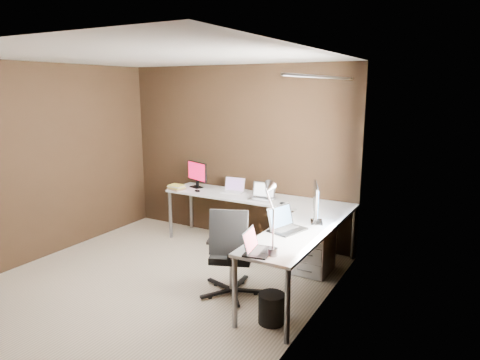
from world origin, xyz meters
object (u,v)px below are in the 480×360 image
monitor_right (316,201)px  book_stack (177,187)px  laptop_silver (262,195)px  wastebasket (271,308)px  laptop_black_small (255,247)px  drawer_pedestal (313,247)px  monitor_left (197,173)px  desk_lamp (270,208)px  office_chair (231,269)px  laptop_white (234,189)px  laptop_black_big (285,225)px

monitor_right → book_stack: monitor_right is taller
laptop_silver → monitor_right: bearing=-37.3°
monitor_right → wastebasket: 1.28m
laptop_silver → laptop_black_small: (0.78, -1.72, -0.00)m
drawer_pedestal → monitor_left: (-1.97, 0.41, 0.65)m
laptop_black_small → desk_lamp: desk_lamp is taller
monitor_left → office_chair: size_ratio=0.43×
monitor_right → laptop_white: size_ratio=1.55×
laptop_white → laptop_black_small: size_ratio=0.93×
book_stack → laptop_white: bearing=18.6°
laptop_silver → desk_lamp: bearing=-65.8°
drawer_pedestal → monitor_right: (0.13, -0.35, 0.67)m
monitor_left → office_chair: bearing=-24.8°
book_stack → drawer_pedestal: bearing=-4.0°
laptop_black_big → book_stack: 2.28m
laptop_silver → book_stack: size_ratio=1.30×
office_chair → laptop_black_small: bearing=-61.4°
laptop_black_big → monitor_left: bearing=75.0°
laptop_black_small → laptop_silver: bearing=15.3°
monitor_left → laptop_black_small: size_ratio=1.25×
laptop_black_big → wastebasket: 0.87m
book_stack → desk_lamp: desk_lamp is taller
laptop_silver → office_chair: size_ratio=0.34×
drawer_pedestal → laptop_white: size_ratio=1.90×
laptop_silver → drawer_pedestal: bearing=-22.9°
monitor_right → office_chair: bearing=112.5°
laptop_silver → book_stack: 1.34m
monitor_right → laptop_silver: (-0.96, 0.63, -0.20)m
desk_lamp → office_chair: desk_lamp is taller
monitor_left → laptop_black_small: monitor_left is taller
drawer_pedestal → monitor_right: monitor_right is taller
laptop_black_big → laptop_white: bearing=64.1°
laptop_white → drawer_pedestal: bearing=-23.6°
laptop_silver → book_stack: (-1.33, -0.13, -0.01)m
monitor_left → laptop_white: 0.64m
monitor_right → laptop_black_small: size_ratio=1.45×
desk_lamp → office_chair: bearing=126.8°
office_chair → wastebasket: (0.61, -0.30, -0.15)m
monitor_left → monitor_right: monitor_right is taller
laptop_white → laptop_black_small: 2.27m
laptop_black_big → office_chair: bearing=136.2°
laptop_black_small → office_chair: 0.81m
laptop_silver → monitor_left: bearing=169.4°
monitor_right → laptop_black_small: (-0.17, -1.09, -0.20)m
laptop_black_small → office_chair: (-0.50, 0.42, -0.49)m
monitor_left → laptop_white: bearing=21.1°
monitor_left → monitor_right: bearing=0.5°
drawer_pedestal → monitor_right: bearing=-69.2°
monitor_left → laptop_silver: 1.16m
laptop_silver → laptop_black_big: size_ratio=0.78×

